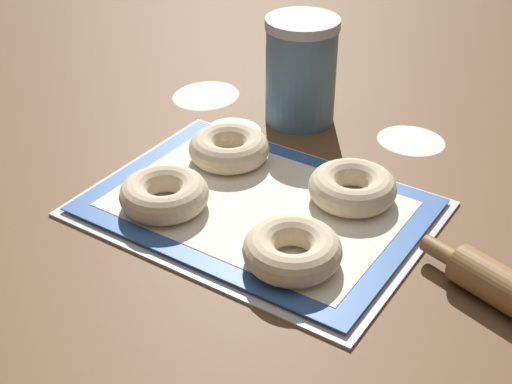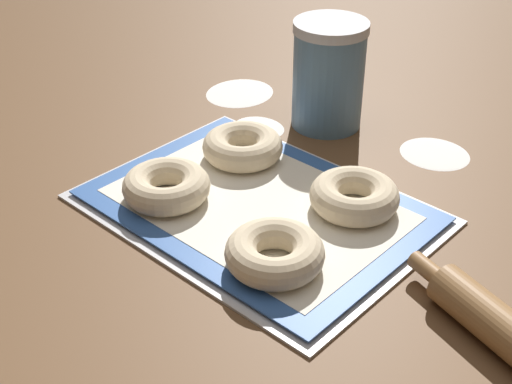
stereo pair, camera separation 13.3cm
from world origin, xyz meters
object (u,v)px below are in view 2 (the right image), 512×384
Objects in this scene: baking_tray at (256,209)px; bagel_front_left at (166,186)px; bagel_back_right at (354,196)px; flour_canister at (328,75)px; bagel_back_left at (243,146)px; bagel_front_right at (275,253)px.

baking_tray is 0.13m from bagel_front_left.
flour_canister is (-0.20, 0.19, 0.06)m from bagel_back_right.
bagel_back_right reaches higher than baking_tray.
bagel_back_left and bagel_back_right have the same top height.
bagel_back_left is 0.69× the size of flour_canister.
flour_canister is at bearing 135.88° from bagel_back_right.
bagel_back_right is (0.21, 0.00, 0.00)m from bagel_back_left.
flour_canister is at bearing 108.38° from baking_tray.
bagel_back_left is 0.20m from flour_canister.
bagel_front_right is 0.41m from flour_canister.
bagel_back_left is at bearing 141.73° from baking_tray.
bagel_front_right is at bearing -60.88° from flour_canister.
bagel_front_right is 0.17m from bagel_back_right.
bagel_back_right is at bearing 91.16° from bagel_front_right.
flour_canister reaches higher than bagel_back_left.
flour_canister reaches higher than bagel_front_right.
flour_canister reaches higher than baking_tray.
baking_tray is 0.30m from flour_canister.
bagel_front_left and bagel_back_left have the same top height.
bagel_front_left and bagel_front_right have the same top height.
bagel_front_right is 0.27m from bagel_back_left.
flour_canister is (0.01, 0.19, 0.06)m from bagel_back_left.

